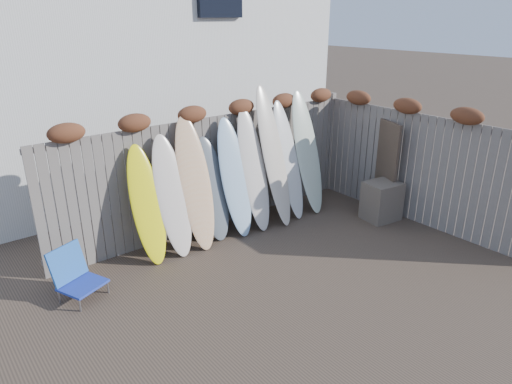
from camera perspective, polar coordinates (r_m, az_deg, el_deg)
ground at (r=6.84m, az=6.41°, el=-10.72°), size 80.00×80.00×0.00m
back_fence at (r=8.07m, az=-4.98°, el=3.73°), size 6.05×0.28×2.24m
right_fence at (r=8.71m, az=19.69°, el=3.59°), size 0.28×4.40×2.24m
house at (r=11.53m, az=-15.51°, el=18.57°), size 8.50×5.50×6.33m
beach_chair at (r=6.74m, az=-21.69°, el=-9.54°), size 0.71×0.73×0.71m
wooden_crate at (r=8.83m, az=15.43°, el=-1.08°), size 0.69×0.60×0.73m
lattice_panel at (r=9.20m, az=15.17°, el=3.36°), size 0.52×1.11×1.79m
surfboard_0 at (r=7.13m, az=-13.49°, el=-1.61°), size 0.52×0.68×1.81m
surfboard_1 at (r=7.27m, az=-10.44°, el=-0.53°), size 0.55×0.69×1.90m
surfboard_2 at (r=7.42m, az=-7.62°, el=1.04°), size 0.62×0.80×2.13m
surfboard_3 at (r=7.72m, az=-5.52°, el=0.35°), size 0.59×0.66×1.72m
surfboard_4 at (r=7.83m, az=-2.69°, el=1.80°), size 0.57×0.74×2.00m
surfboard_5 at (r=8.02m, az=-0.30°, el=2.74°), size 0.54×0.78×2.11m
surfboard_6 at (r=8.20m, az=2.21°, el=4.47°), size 0.49×0.88×2.48m
surfboard_7 at (r=8.51m, az=4.07°, el=3.96°), size 0.49×0.77×2.16m
surfboard_8 at (r=8.80m, az=6.43°, el=4.93°), size 0.56×0.83×2.30m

